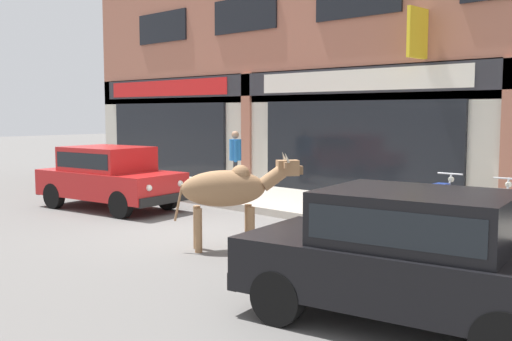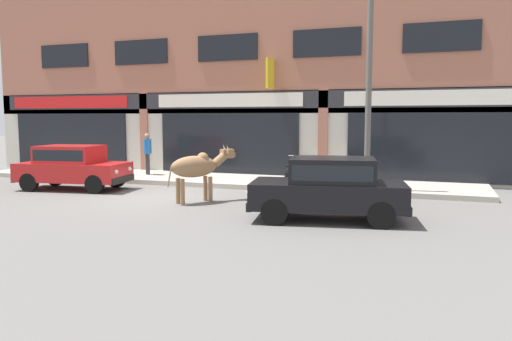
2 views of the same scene
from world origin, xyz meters
name	(u,v)px [view 1 (image 1 of 2)]	position (x,y,z in m)	size (l,w,h in m)	color
ground_plane	(195,232)	(0.00, 0.00, 0.00)	(90.00, 90.00, 0.00)	#605E5B
sidewalk	(317,205)	(0.00, 3.74, 0.08)	(19.00, 3.09, 0.16)	#A8A093
shop_building	(363,42)	(0.00, 5.54, 4.01)	(23.00, 1.40, 8.47)	#9E604C
cow	(230,189)	(1.53, -0.53, 1.01)	(1.45, 1.85, 1.61)	#936B47
car_0	(410,252)	(5.50, -1.70, 0.81)	(3.80, 2.21, 1.46)	black
car_1	(109,174)	(-3.49, 0.35, 0.81)	(3.77, 2.10, 1.46)	black
motorcycle_0	(437,200)	(3.14, 3.53, 0.55)	(0.52, 1.81, 0.88)	black
motorcycle_1	(498,208)	(4.37, 3.47, 0.55)	(0.52, 1.81, 0.88)	black
pedestrian	(235,154)	(-2.75, 3.75, 1.15)	(0.39, 0.36, 1.60)	#2D2D33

